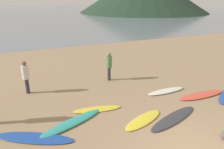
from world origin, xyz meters
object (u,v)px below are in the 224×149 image
Objects in this scene: surfboard_5 at (174,118)px; surfboard_6 at (166,91)px; person_1 at (109,64)px; surfboard_1 at (34,138)px; surfboard_2 at (72,123)px; surfboard_3 at (97,109)px; surfboard_7 at (202,95)px; surfboard_4 at (143,120)px; person_2 at (26,75)px.

surfboard_6 is at bearing 41.82° from surfboard_5.
surfboard_6 is 1.32× the size of person_1.
surfboard_1 is at bearing 152.44° from surfboard_5.
surfboard_6 is (1.26, 2.09, 0.01)m from surfboard_5.
surfboard_3 is at bearing 4.10° from surfboard_2.
surfboard_2 is at bearing -171.22° from surfboard_6.
surfboard_7 is 4.89m from person_1.
surfboard_3 is at bearing -125.58° from person_1.
person_2 is at bearing 110.68° from surfboard_4.
surfboard_3 is 3.43m from person_1.
surfboard_7 is at bearing 5.65° from surfboard_5.
surfboard_1 is 1.27× the size of surfboard_6.
surfboard_7 reaches higher than surfboard_1.
surfboard_6 is (6.22, 1.17, 0.01)m from surfboard_1.
surfboard_7 is at bearing -52.10° from person_1.
surfboard_1 is at bearing -142.71° from person_1.
surfboard_4 is at bearing -132.68° from person_2.
surfboard_5 is at bearing -40.56° from surfboard_2.
surfboard_2 is (1.34, 0.35, 0.02)m from surfboard_1.
surfboard_4 is 0.77× the size of surfboard_7.
surfboard_2 is 2.66m from surfboard_4.
surfboard_5 is 6.86m from person_2.
person_1 reaches higher than surfboard_6.
surfboard_6 is at bearing -106.94° from person_2.
person_1 is at bearing 132.90° from surfboard_7.
surfboard_6 reaches higher than surfboard_3.
surfboard_4 is 2.93m from surfboard_6.
surfboard_5 is at bearing -26.58° from surfboard_3.
person_1 reaches higher than surfboard_5.
surfboard_1 is at bearing -149.45° from surfboard_3.
surfboard_6 is 3.33m from person_1.
surfboard_1 reaches higher than surfboard_3.
surfboard_3 is 0.75× the size of surfboard_5.
surfboard_3 is at bearing -176.82° from surfboard_6.
person_2 reaches higher than surfboard_7.
person_2 is (-2.49, 2.86, 0.91)m from surfboard_3.
surfboard_1 is 3.88m from surfboard_4.
surfboard_3 is at bearing 50.59° from surfboard_1.
person_2 reaches higher than surfboard_1.
surfboard_1 is 1.35× the size of surfboard_4.
surfboard_7 is at bearing -10.25° from surfboard_4.
surfboard_6 is at bearing 41.33° from surfboard_1.
surfboard_4 reaches higher than surfboard_3.
surfboard_1 is at bearing -177.76° from surfboard_7.
surfboard_1 is 1.01× the size of surfboard_5.
surfboard_4 is 3.69m from surfboard_7.
surfboard_2 is 3.84m from surfboard_5.
surfboard_1 is 3.89m from person_2.
surfboard_7 is 8.33m from person_2.
surfboard_3 is 1.25× the size of person_2.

